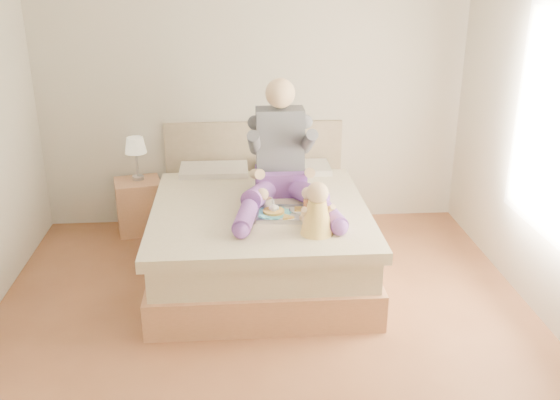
{
  "coord_description": "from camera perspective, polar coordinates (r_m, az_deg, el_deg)",
  "views": [
    {
      "loc": [
        -0.19,
        -3.71,
        2.44
      ],
      "look_at": [
        0.15,
        0.76,
        0.71
      ],
      "focal_mm": 40.0,
      "sensor_mm": 36.0,
      "label": 1
    }
  ],
  "objects": [
    {
      "name": "room",
      "position": [
        3.84,
        -0.23,
        7.11
      ],
      "size": [
        4.02,
        4.22,
        2.71
      ],
      "color": "brown",
      "rests_on": "ground"
    },
    {
      "name": "bed",
      "position": [
        5.25,
        -1.94,
        -2.73
      ],
      "size": [
        1.7,
        2.18,
        1.0
      ],
      "color": "#A9744F",
      "rests_on": "ground"
    },
    {
      "name": "nightstand",
      "position": [
        6.07,
        -12.73,
        -0.51
      ],
      "size": [
        0.48,
        0.45,
        0.5
      ],
      "rotation": [
        0.0,
        0.0,
        0.23
      ],
      "color": "#A9744F",
      "rests_on": "ground"
    },
    {
      "name": "lamp",
      "position": [
        5.93,
        -13.07,
        4.68
      ],
      "size": [
        0.2,
        0.2,
        0.41
      ],
      "color": "#B6B7BD",
      "rests_on": "nightstand"
    },
    {
      "name": "adult",
      "position": [
        5.03,
        0.18,
        3.26
      ],
      "size": [
        0.83,
        1.16,
        0.98
      ],
      "rotation": [
        0.0,
        0.0,
        0.0
      ],
      "color": "#673A91",
      "rests_on": "bed"
    },
    {
      "name": "tray",
      "position": [
        4.76,
        0.46,
        -1.11
      ],
      "size": [
        0.45,
        0.37,
        0.12
      ],
      "rotation": [
        0.0,
        0.0,
        -0.11
      ],
      "color": "#B6B7BD",
      "rests_on": "bed"
    },
    {
      "name": "baby",
      "position": [
        4.41,
        3.37,
        -1.16
      ],
      "size": [
        0.26,
        0.35,
        0.39
      ],
      "rotation": [
        0.0,
        0.0,
        0.16
      ],
      "color": "#F3C14C",
      "rests_on": "bed"
    }
  ]
}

